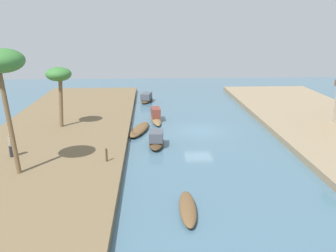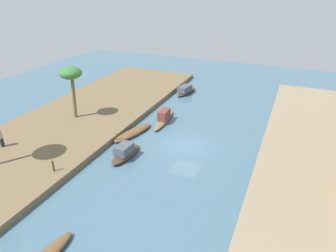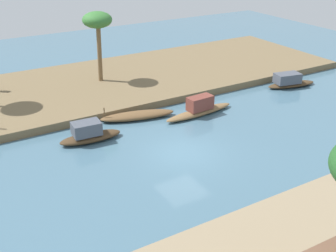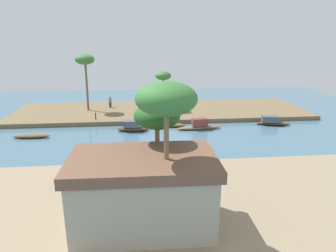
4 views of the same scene
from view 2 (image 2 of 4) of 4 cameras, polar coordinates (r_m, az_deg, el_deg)
river_water at (r=27.58m, az=3.39°, el=-3.59°), size 64.70×64.70×0.00m
riverbank_left at (r=33.07m, az=-16.74°, el=0.99°), size 40.44×11.68×0.52m
sampan_downstream_large at (r=31.79m, az=-0.77°, el=1.53°), size 5.39×1.30×1.31m
sampan_with_tall_canopy at (r=29.42m, az=-6.54°, el=-1.21°), size 5.05×2.32×1.06m
sampan_near_left_bank at (r=25.73m, az=-8.02°, el=-4.90°), size 3.74×1.44×1.24m
sampan_open_hull at (r=40.05m, az=3.32°, el=6.66°), size 4.24×1.95×1.12m
person_on_near_bank at (r=29.55m, az=-28.74°, el=-2.10°), size 0.45×0.45×1.65m
mooring_post at (r=24.36m, az=-20.66°, el=-7.03°), size 0.14×0.14×0.90m
palm_tree_left_near at (r=31.79m, az=-17.72°, el=9.09°), size 2.20×2.20×5.32m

